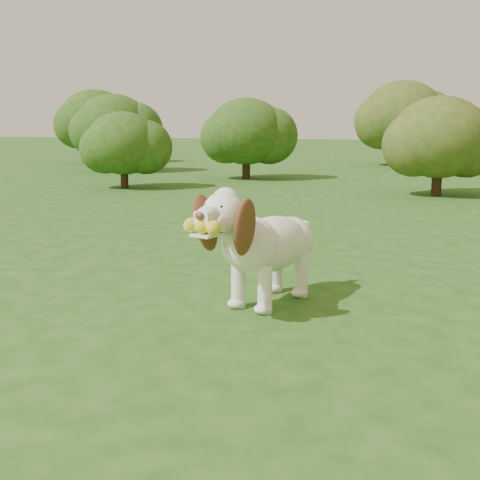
% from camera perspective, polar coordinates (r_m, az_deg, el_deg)
% --- Properties ---
extents(ground, '(80.00, 80.00, 0.00)m').
position_cam_1_polar(ground, '(3.44, -3.37, -7.73)').
color(ground, '#1D4513').
rests_on(ground, ground).
extents(dog, '(0.63, 1.15, 0.76)m').
position_cam_1_polar(dog, '(3.63, 2.16, -0.07)').
color(dog, white).
rests_on(dog, ground).
extents(shrub_a, '(1.26, 1.26, 1.31)m').
position_cam_1_polar(shrub_a, '(10.59, -11.02, 8.99)').
color(shrub_a, '#382314').
rests_on(shrub_a, ground).
extents(shrub_i, '(2.14, 2.14, 2.21)m').
position_cam_1_polar(shrub_i, '(16.66, 15.16, 11.31)').
color(shrub_i, '#382314').
rests_on(shrub_i, ground).
extents(shrub_g, '(1.99, 1.99, 2.06)m').
position_cam_1_polar(shrub_g, '(17.90, -13.56, 11.04)').
color(shrub_g, '#382314').
rests_on(shrub_g, ground).
extents(shrub_c, '(1.47, 1.47, 1.52)m').
position_cam_1_polar(shrub_c, '(9.77, 18.39, 9.22)').
color(shrub_c, '#382314').
rests_on(shrub_c, ground).
extents(shrub_e, '(1.71, 1.71, 1.78)m').
position_cam_1_polar(shrub_e, '(14.38, -11.92, 10.53)').
color(shrub_e, '#382314').
rests_on(shrub_e, ground).
extents(shrub_b, '(1.55, 1.55, 1.61)m').
position_cam_1_polar(shrub_b, '(12.15, 0.60, 10.25)').
color(shrub_b, '#382314').
rests_on(shrub_b, ground).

